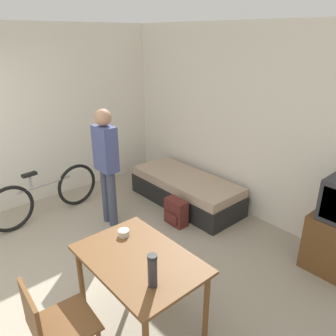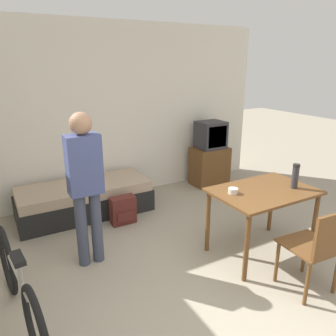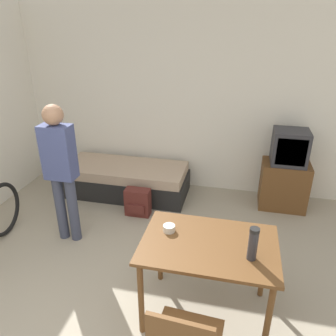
{
  "view_description": "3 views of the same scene",
  "coord_description": "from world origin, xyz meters",
  "px_view_note": "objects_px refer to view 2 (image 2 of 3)",
  "views": [
    {
      "loc": [
        2.75,
        -0.47,
        2.54
      ],
      "look_at": [
        -0.03,
        1.97,
        1.01
      ],
      "focal_mm": 35.0,
      "sensor_mm": 36.0,
      "label": 1
    },
    {
      "loc": [
        -1.67,
        -1.54,
        2.11
      ],
      "look_at": [
        0.22,
        1.83,
        0.85
      ],
      "focal_mm": 35.0,
      "sensor_mm": 36.0,
      "label": 2
    },
    {
      "loc": [
        1.03,
        -1.36,
        2.46
      ],
      "look_at": [
        0.27,
        1.98,
        0.88
      ],
      "focal_mm": 35.0,
      "sensor_mm": 36.0,
      "label": 3
    }
  ],
  "objects_px": {
    "wooden_chair": "(318,246)",
    "bicycle": "(19,289)",
    "mate_bowl": "(233,191)",
    "backpack": "(123,210)",
    "daybed": "(85,199)",
    "dining_table": "(263,199)",
    "tv": "(210,156)",
    "person_standing": "(85,180)",
    "thermos_flask": "(295,175)"
  },
  "relations": [
    {
      "from": "bicycle",
      "to": "mate_bowl",
      "type": "distance_m",
      "value": 2.2
    },
    {
      "from": "bicycle",
      "to": "daybed",
      "type": "bearing_deg",
      "value": 60.27
    },
    {
      "from": "daybed",
      "to": "bicycle",
      "type": "relative_size",
      "value": 1.09
    },
    {
      "from": "bicycle",
      "to": "person_standing",
      "type": "height_order",
      "value": "person_standing"
    },
    {
      "from": "wooden_chair",
      "to": "bicycle",
      "type": "bearing_deg",
      "value": 159.24
    },
    {
      "from": "tv",
      "to": "person_standing",
      "type": "distance_m",
      "value": 2.94
    },
    {
      "from": "wooden_chair",
      "to": "person_standing",
      "type": "relative_size",
      "value": 0.53
    },
    {
      "from": "dining_table",
      "to": "bicycle",
      "type": "bearing_deg",
      "value": 176.56
    },
    {
      "from": "tv",
      "to": "backpack",
      "type": "distance_m",
      "value": 2.07
    },
    {
      "from": "person_standing",
      "to": "backpack",
      "type": "distance_m",
      "value": 1.22
    },
    {
      "from": "person_standing",
      "to": "thermos_flask",
      "type": "relative_size",
      "value": 5.98
    },
    {
      "from": "mate_bowl",
      "to": "dining_table",
      "type": "bearing_deg",
      "value": -14.09
    },
    {
      "from": "wooden_chair",
      "to": "mate_bowl",
      "type": "distance_m",
      "value": 0.96
    },
    {
      "from": "tv",
      "to": "bicycle",
      "type": "xyz_separation_m",
      "value": [
        -3.34,
        -1.95,
        -0.17
      ]
    },
    {
      "from": "dining_table",
      "to": "mate_bowl",
      "type": "relative_size",
      "value": 10.7
    },
    {
      "from": "dining_table",
      "to": "thermos_flask",
      "type": "height_order",
      "value": "thermos_flask"
    },
    {
      "from": "person_standing",
      "to": "daybed",
      "type": "bearing_deg",
      "value": 76.97
    },
    {
      "from": "tv",
      "to": "dining_table",
      "type": "xyz_separation_m",
      "value": [
        -0.83,
        -2.11,
        0.16
      ]
    },
    {
      "from": "wooden_chair",
      "to": "thermos_flask",
      "type": "xyz_separation_m",
      "value": [
        0.4,
        0.66,
        0.41
      ]
    },
    {
      "from": "tv",
      "to": "backpack",
      "type": "bearing_deg",
      "value": -160.89
    },
    {
      "from": "daybed",
      "to": "wooden_chair",
      "type": "relative_size",
      "value": 2.1
    },
    {
      "from": "daybed",
      "to": "mate_bowl",
      "type": "height_order",
      "value": "mate_bowl"
    },
    {
      "from": "person_standing",
      "to": "backpack",
      "type": "bearing_deg",
      "value": 46.28
    },
    {
      "from": "wooden_chair",
      "to": "thermos_flask",
      "type": "bearing_deg",
      "value": 58.56
    },
    {
      "from": "mate_bowl",
      "to": "daybed",
      "type": "bearing_deg",
      "value": 120.19
    },
    {
      "from": "thermos_flask",
      "to": "backpack",
      "type": "relative_size",
      "value": 0.73
    },
    {
      "from": "thermos_flask",
      "to": "backpack",
      "type": "height_order",
      "value": "thermos_flask"
    },
    {
      "from": "dining_table",
      "to": "person_standing",
      "type": "bearing_deg",
      "value": 156.6
    },
    {
      "from": "thermos_flask",
      "to": "mate_bowl",
      "type": "bearing_deg",
      "value": 163.34
    },
    {
      "from": "tv",
      "to": "thermos_flask",
      "type": "relative_size",
      "value": 4.09
    },
    {
      "from": "backpack",
      "to": "daybed",
      "type": "bearing_deg",
      "value": 123.65
    },
    {
      "from": "daybed",
      "to": "dining_table",
      "type": "xyz_separation_m",
      "value": [
        1.46,
        -1.99,
        0.45
      ]
    },
    {
      "from": "tv",
      "to": "wooden_chair",
      "type": "relative_size",
      "value": 1.28
    },
    {
      "from": "backpack",
      "to": "thermos_flask",
      "type": "bearing_deg",
      "value": -47.36
    },
    {
      "from": "wooden_chair",
      "to": "bicycle",
      "type": "relative_size",
      "value": 0.52
    },
    {
      "from": "tv",
      "to": "backpack",
      "type": "xyz_separation_m",
      "value": [
        -1.93,
        -0.67,
        -0.33
      ]
    },
    {
      "from": "person_standing",
      "to": "thermos_flask",
      "type": "distance_m",
      "value": 2.26
    },
    {
      "from": "daybed",
      "to": "bicycle",
      "type": "bearing_deg",
      "value": -119.73
    },
    {
      "from": "wooden_chair",
      "to": "bicycle",
      "type": "distance_m",
      "value": 2.62
    },
    {
      "from": "thermos_flask",
      "to": "backpack",
      "type": "distance_m",
      "value": 2.24
    },
    {
      "from": "mate_bowl",
      "to": "backpack",
      "type": "bearing_deg",
      "value": 118.69
    },
    {
      "from": "daybed",
      "to": "wooden_chair",
      "type": "distance_m",
      "value": 3.11
    },
    {
      "from": "bicycle",
      "to": "thermos_flask",
      "type": "bearing_deg",
      "value": -5.39
    },
    {
      "from": "dining_table",
      "to": "thermos_flask",
      "type": "bearing_deg",
      "value": -19.34
    },
    {
      "from": "daybed",
      "to": "wooden_chair",
      "type": "xyz_separation_m",
      "value": [
        1.4,
        -2.76,
        0.29
      ]
    },
    {
      "from": "daybed",
      "to": "tv",
      "type": "bearing_deg",
      "value": 2.93
    },
    {
      "from": "thermos_flask",
      "to": "tv",
      "type": "bearing_deg",
      "value": 77.45
    },
    {
      "from": "wooden_chair",
      "to": "mate_bowl",
      "type": "relative_size",
      "value": 8.45
    },
    {
      "from": "tv",
      "to": "mate_bowl",
      "type": "bearing_deg",
      "value": -120.55
    },
    {
      "from": "daybed",
      "to": "dining_table",
      "type": "relative_size",
      "value": 1.66
    }
  ]
}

